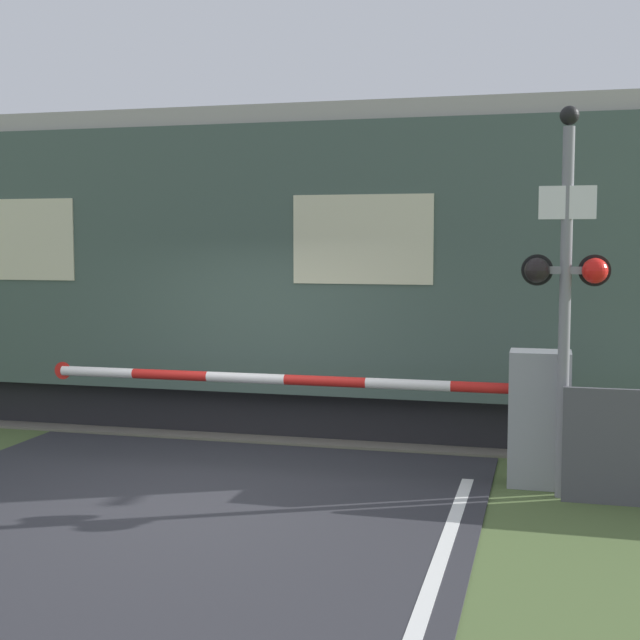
% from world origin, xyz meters
% --- Properties ---
extents(ground_plane, '(80.00, 80.00, 0.00)m').
position_xyz_m(ground_plane, '(0.00, 0.00, 0.00)').
color(ground_plane, '#4C6033').
extents(track_bed, '(36.00, 3.20, 0.13)m').
position_xyz_m(track_bed, '(0.00, 3.69, 0.02)').
color(track_bed, '#666056').
rests_on(track_bed, ground_plane).
extents(train, '(16.79, 2.97, 4.13)m').
position_xyz_m(train, '(-3.40, 3.69, 2.11)').
color(train, black).
rests_on(train, ground_plane).
extents(crossing_barrier, '(5.76, 0.44, 1.37)m').
position_xyz_m(crossing_barrier, '(2.88, 1.03, 0.73)').
color(crossing_barrier, gray).
rests_on(crossing_barrier, ground_plane).
extents(signal_post, '(0.83, 0.26, 3.73)m').
position_xyz_m(signal_post, '(3.51, 0.65, 2.12)').
color(signal_post, gray).
rests_on(signal_post, ground_plane).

